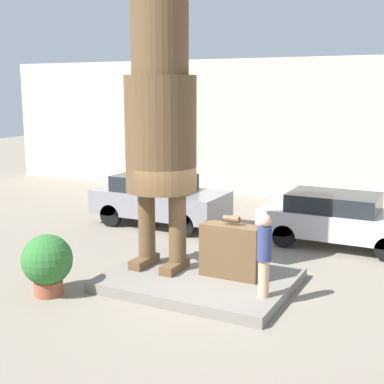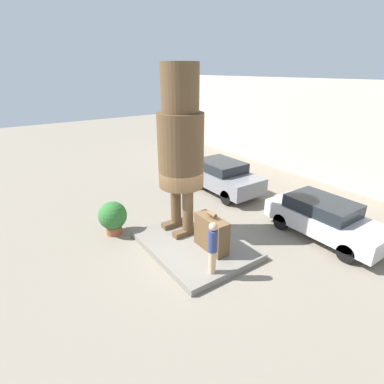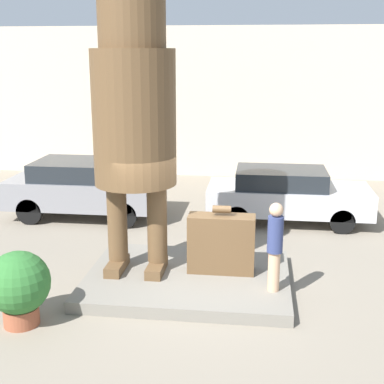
{
  "view_description": "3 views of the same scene",
  "coord_description": "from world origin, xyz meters",
  "px_view_note": "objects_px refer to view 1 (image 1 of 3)",
  "views": [
    {
      "loc": [
        4.79,
        -9.83,
        4.18
      ],
      "look_at": [
        -0.27,
        0.16,
        1.99
      ],
      "focal_mm": 50.0,
      "sensor_mm": 36.0,
      "label": 1
    },
    {
      "loc": [
        7.19,
        -5.12,
        5.72
      ],
      "look_at": [
        0.05,
        -0.15,
        2.14
      ],
      "focal_mm": 28.0,
      "sensor_mm": 36.0,
      "label": 2
    },
    {
      "loc": [
        1.29,
        -9.51,
        4.37
      ],
      "look_at": [
        0.05,
        0.22,
        1.8
      ],
      "focal_mm": 50.0,
      "sensor_mm": 36.0,
      "label": 3
    }
  ],
  "objects_px": {
    "statue_figure": "(161,117)",
    "tourist": "(264,252)",
    "parked_car_grey": "(159,198)",
    "parked_car_silver": "(339,218)",
    "planter_pot": "(47,262)",
    "giant_suitcase": "(231,251)"
  },
  "relations": [
    {
      "from": "parked_car_grey",
      "to": "planter_pot",
      "type": "distance_m",
      "value": 6.06
    },
    {
      "from": "tourist",
      "to": "parked_car_grey",
      "type": "xyz_separation_m",
      "value": [
        -5.02,
        4.62,
        -0.28
      ]
    },
    {
      "from": "statue_figure",
      "to": "tourist",
      "type": "xyz_separation_m",
      "value": [
        2.63,
        -0.67,
        -2.45
      ]
    },
    {
      "from": "statue_figure",
      "to": "parked_car_grey",
      "type": "relative_size",
      "value": 1.4
    },
    {
      "from": "parked_car_silver",
      "to": "planter_pot",
      "type": "bearing_deg",
      "value": -126.54
    },
    {
      "from": "statue_figure",
      "to": "parked_car_silver",
      "type": "relative_size",
      "value": 1.36
    },
    {
      "from": "statue_figure",
      "to": "planter_pot",
      "type": "xyz_separation_m",
      "value": [
        -1.51,
        -2.04,
        -2.86
      ]
    },
    {
      "from": "parked_car_silver",
      "to": "planter_pot",
      "type": "distance_m",
      "value": 7.67
    },
    {
      "from": "giant_suitcase",
      "to": "tourist",
      "type": "distance_m",
      "value": 1.29
    },
    {
      "from": "parked_car_grey",
      "to": "parked_car_silver",
      "type": "xyz_separation_m",
      "value": [
        5.44,
        0.17,
        -0.07
      ]
    },
    {
      "from": "statue_figure",
      "to": "parked_car_grey",
      "type": "height_order",
      "value": "statue_figure"
    },
    {
      "from": "parked_car_grey",
      "to": "parked_car_silver",
      "type": "distance_m",
      "value": 5.45
    },
    {
      "from": "giant_suitcase",
      "to": "planter_pot",
      "type": "bearing_deg",
      "value": -145.96
    },
    {
      "from": "tourist",
      "to": "parked_car_grey",
      "type": "relative_size",
      "value": 0.4
    },
    {
      "from": "giant_suitcase",
      "to": "planter_pot",
      "type": "distance_m",
      "value": 3.8
    },
    {
      "from": "planter_pot",
      "to": "parked_car_silver",
      "type": "bearing_deg",
      "value": 53.46
    },
    {
      "from": "statue_figure",
      "to": "parked_car_grey",
      "type": "xyz_separation_m",
      "value": [
        -2.39,
        3.95,
        -2.73
      ]
    },
    {
      "from": "tourist",
      "to": "giant_suitcase",
      "type": "bearing_deg",
      "value": 142.83
    },
    {
      "from": "statue_figure",
      "to": "parked_car_silver",
      "type": "distance_m",
      "value": 5.85
    },
    {
      "from": "statue_figure",
      "to": "tourist",
      "type": "bearing_deg",
      "value": -14.26
    },
    {
      "from": "tourist",
      "to": "parked_car_grey",
      "type": "bearing_deg",
      "value": 137.37
    },
    {
      "from": "statue_figure",
      "to": "giant_suitcase",
      "type": "relative_size",
      "value": 4.28
    }
  ]
}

